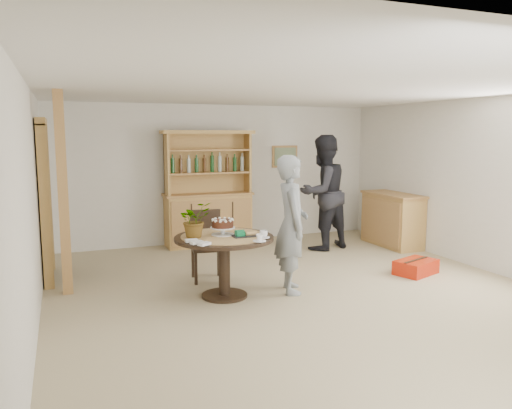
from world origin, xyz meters
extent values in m
plane|color=tan|center=(0.00, 0.00, 0.00)|extent=(7.00, 7.00, 0.00)
cube|color=white|center=(0.00, 3.50, 1.25)|extent=(6.00, 0.04, 2.50)
cube|color=white|center=(-3.00, 0.00, 1.25)|extent=(0.04, 7.00, 2.50)
cube|color=white|center=(3.00, 0.00, 1.25)|extent=(0.04, 7.00, 2.50)
cube|color=white|center=(0.00, 0.00, 2.50)|extent=(6.00, 7.00, 0.04)
cube|color=#AE8249|center=(1.30, 3.47, 1.55)|extent=(0.52, 0.03, 0.42)
cube|color=#59724C|center=(1.30, 3.45, 1.55)|extent=(0.44, 0.02, 0.34)
cube|color=black|center=(-2.94, 2.00, 1.05)|extent=(0.10, 0.90, 2.10)
cube|color=#DBB15D|center=(-2.92, 1.50, 1.05)|extent=(0.12, 0.10, 2.10)
cube|color=#DBB15D|center=(-2.92, 2.50, 1.05)|extent=(0.12, 0.10, 2.10)
cube|color=#DBB15D|center=(-2.92, 2.00, 2.13)|extent=(0.12, 1.10, 0.10)
cube|color=#AE8249|center=(-2.70, 1.20, 1.25)|extent=(0.12, 0.12, 2.50)
cube|color=#DBB15D|center=(-0.30, 3.24, 0.45)|extent=(1.50, 0.50, 0.90)
cube|color=#AE8249|center=(-0.30, 3.24, 0.92)|extent=(1.56, 0.54, 0.04)
cube|color=#DBB15D|center=(-0.30, 3.34, 1.47)|extent=(1.50, 0.04, 1.06)
cube|color=#DBB15D|center=(-1.03, 3.19, 1.47)|extent=(0.04, 0.34, 1.06)
cube|color=#DBB15D|center=(0.43, 3.19, 1.47)|extent=(0.04, 0.34, 1.06)
cube|color=#AE8249|center=(-0.30, 3.19, 1.30)|extent=(1.44, 0.32, 0.03)
cube|color=#AE8249|center=(-0.30, 3.19, 1.70)|extent=(1.44, 0.32, 0.03)
cube|color=#DBB15D|center=(-0.30, 3.19, 2.01)|extent=(1.62, 0.40, 0.06)
cylinder|color=#194C1E|center=(-0.86, 3.19, 1.46)|extent=(0.07, 0.07, 0.28)
cylinder|color=#4C2D14|center=(-0.70, 3.19, 1.46)|extent=(0.07, 0.07, 0.28)
cylinder|color=#B2BFB2|center=(-0.54, 3.19, 1.46)|extent=(0.07, 0.07, 0.28)
cylinder|color=#194C1E|center=(-0.38, 3.19, 1.46)|extent=(0.07, 0.07, 0.28)
cylinder|color=#4C2D14|center=(-0.22, 3.19, 1.46)|extent=(0.07, 0.07, 0.28)
cylinder|color=#B2BFB2|center=(-0.06, 3.19, 1.46)|extent=(0.07, 0.07, 0.28)
cylinder|color=#194C1E|center=(0.10, 3.19, 1.46)|extent=(0.07, 0.07, 0.28)
cylinder|color=#4C2D14|center=(0.26, 3.19, 1.46)|extent=(0.07, 0.07, 0.28)
cube|color=#DBB15D|center=(2.74, 2.00, 0.45)|extent=(0.50, 1.20, 0.90)
cube|color=#AE8249|center=(2.74, 2.00, 0.92)|extent=(0.54, 1.26, 0.04)
cylinder|color=black|center=(-0.92, 0.37, 0.73)|extent=(1.20, 1.20, 0.04)
cylinder|color=black|center=(-0.92, 0.37, 0.36)|extent=(0.14, 0.14, 0.70)
cylinder|color=black|center=(-0.92, 0.37, 0.01)|extent=(0.56, 0.56, 0.03)
cylinder|color=tan|center=(-0.92, 0.37, 0.76)|extent=(1.04, 1.04, 0.01)
cube|color=black|center=(-0.92, 1.12, 0.45)|extent=(0.47, 0.47, 0.04)
cube|color=black|center=(-0.89, 1.31, 0.70)|extent=(0.42, 0.09, 0.46)
cube|color=black|center=(-0.89, 1.31, 0.92)|extent=(0.42, 0.10, 0.05)
cube|color=black|center=(-1.12, 0.97, 0.22)|extent=(0.04, 0.03, 0.44)
cube|color=black|center=(-0.76, 0.92, 0.22)|extent=(0.03, 0.03, 0.44)
cube|color=black|center=(-1.07, 1.32, 0.22)|extent=(0.04, 0.04, 0.44)
cube|color=black|center=(-0.71, 1.27, 0.22)|extent=(0.03, 0.04, 0.44)
cylinder|color=white|center=(-0.92, 0.42, 0.77)|extent=(0.28, 0.28, 0.01)
cylinder|color=white|center=(-0.92, 0.42, 0.81)|extent=(0.05, 0.05, 0.08)
cylinder|color=white|center=(-0.92, 0.42, 0.85)|extent=(0.30, 0.30, 0.01)
cylinder|color=#421F12|center=(-0.92, 0.42, 0.90)|extent=(0.26, 0.26, 0.09)
cylinder|color=white|center=(-0.92, 0.42, 0.95)|extent=(0.08, 0.08, 0.01)
sphere|color=white|center=(-0.80, 0.42, 0.95)|extent=(0.04, 0.04, 0.04)
sphere|color=white|center=(-0.81, 0.48, 0.95)|extent=(0.04, 0.04, 0.04)
sphere|color=white|center=(-0.86, 0.52, 0.95)|extent=(0.04, 0.04, 0.04)
sphere|color=white|center=(-0.92, 0.54, 0.95)|extent=(0.04, 0.04, 0.04)
sphere|color=white|center=(-0.98, 0.52, 0.95)|extent=(0.04, 0.04, 0.04)
sphere|color=white|center=(-1.02, 0.48, 0.95)|extent=(0.04, 0.04, 0.04)
sphere|color=white|center=(-1.04, 0.42, 0.95)|extent=(0.04, 0.04, 0.04)
sphere|color=white|center=(-1.02, 0.36, 0.95)|extent=(0.04, 0.04, 0.04)
sphere|color=white|center=(-0.98, 0.32, 0.95)|extent=(0.04, 0.04, 0.04)
sphere|color=white|center=(-0.92, 0.30, 0.95)|extent=(0.04, 0.04, 0.04)
sphere|color=white|center=(-0.86, 0.32, 0.95)|extent=(0.04, 0.04, 0.04)
sphere|color=white|center=(-0.81, 0.36, 0.95)|extent=(0.04, 0.04, 0.04)
imported|color=#3F7233|center=(-1.27, 0.42, 0.97)|extent=(0.47, 0.44, 0.42)
cube|color=black|center=(-0.70, 0.25, 0.77)|extent=(0.30, 0.20, 0.01)
cube|color=#0D7B41|center=(-0.76, 0.25, 0.80)|extent=(0.10, 0.10, 0.06)
cube|color=#0D7B41|center=(-0.76, 0.25, 0.83)|extent=(0.11, 0.02, 0.01)
cylinder|color=white|center=(-0.52, 0.09, 0.76)|extent=(0.15, 0.15, 0.01)
imported|color=white|center=(-0.52, 0.09, 0.81)|extent=(0.10, 0.10, 0.08)
cylinder|color=white|center=(-0.64, -0.08, 0.76)|extent=(0.15, 0.15, 0.01)
imported|color=white|center=(-0.64, -0.08, 0.81)|extent=(0.08, 0.08, 0.07)
cube|color=white|center=(-1.37, 0.17, 0.78)|extent=(0.14, 0.08, 0.03)
cube|color=white|center=(-1.34, 0.05, 0.78)|extent=(0.16, 0.11, 0.03)
cube|color=white|center=(-1.28, -0.05, 0.78)|extent=(0.16, 0.14, 0.03)
imported|color=gray|center=(-0.07, 0.27, 0.86)|extent=(0.57, 0.72, 1.72)
imported|color=black|center=(1.45, 2.22, 0.98)|extent=(1.12, 0.97, 1.97)
cube|color=red|center=(1.93, 0.34, 0.10)|extent=(0.70, 0.58, 0.20)
cube|color=black|center=(1.93, 0.34, 0.20)|extent=(0.54, 0.23, 0.01)
camera|label=1|loc=(-2.70, -5.26, 1.97)|focal=35.00mm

